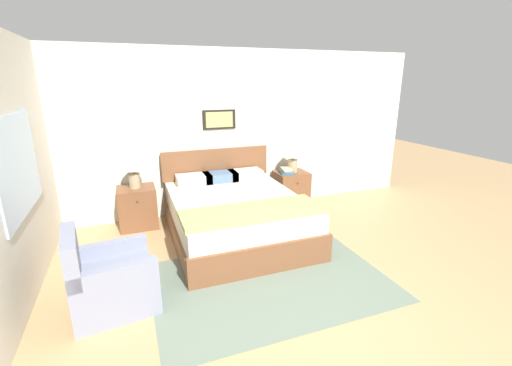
% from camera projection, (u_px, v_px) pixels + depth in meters
% --- Properties ---
extents(ground_plane, '(16.00, 16.00, 0.00)m').
position_uv_depth(ground_plane, '(318.00, 335.00, 2.96)').
color(ground_plane, tan).
extents(wall_back, '(7.19, 0.09, 2.60)m').
position_uv_depth(wall_back, '(218.00, 133.00, 5.52)').
color(wall_back, beige).
rests_on(wall_back, ground_plane).
extents(wall_left, '(0.08, 5.64, 2.60)m').
position_uv_depth(wall_left, '(12.00, 171.00, 3.22)').
color(wall_left, beige).
rests_on(wall_left, ground_plane).
extents(area_rug_main, '(2.51, 1.72, 0.01)m').
position_uv_depth(area_rug_main, '(271.00, 281.00, 3.75)').
color(area_rug_main, slate).
rests_on(area_rug_main, ground_plane).
extents(bed, '(1.73, 2.15, 1.06)m').
position_uv_depth(bed, '(236.00, 215.00, 4.75)').
color(bed, brown).
rests_on(bed, ground_plane).
extents(armchair, '(0.82, 0.73, 0.84)m').
position_uv_depth(armchair, '(109.00, 281.00, 3.24)').
color(armchair, gray).
rests_on(armchair, ground_plane).
extents(nightstand_near_window, '(0.53, 0.49, 0.61)m').
position_uv_depth(nightstand_near_window, '(138.00, 207.00, 5.07)').
color(nightstand_near_window, brown).
rests_on(nightstand_near_window, ground_plane).
extents(nightstand_by_door, '(0.53, 0.49, 0.61)m').
position_uv_depth(nightstand_by_door, '(291.00, 189.00, 5.93)').
color(nightstand_by_door, brown).
rests_on(nightstand_by_door, ground_plane).
extents(table_lamp_near_window, '(0.31, 0.31, 0.47)m').
position_uv_depth(table_lamp_near_window, '(133.00, 167.00, 4.89)').
color(table_lamp_near_window, gray).
rests_on(table_lamp_near_window, nightstand_near_window).
extents(table_lamp_by_door, '(0.31, 0.31, 0.47)m').
position_uv_depth(table_lamp_by_door, '(293.00, 154.00, 5.75)').
color(table_lamp_by_door, gray).
rests_on(table_lamp_by_door, nightstand_by_door).
extents(book_thick_bottom, '(0.25, 0.28, 0.04)m').
position_uv_depth(book_thick_bottom, '(286.00, 172.00, 5.75)').
color(book_thick_bottom, '#335693').
rests_on(book_thick_bottom, nightstand_by_door).
extents(book_hardcover_middle, '(0.18, 0.24, 0.03)m').
position_uv_depth(book_hardcover_middle, '(286.00, 170.00, 5.74)').
color(book_hardcover_middle, '#4C7551').
rests_on(book_hardcover_middle, book_thick_bottom).
extents(book_novel_upper, '(0.19, 0.25, 0.03)m').
position_uv_depth(book_novel_upper, '(286.00, 169.00, 5.73)').
color(book_novel_upper, beige).
rests_on(book_novel_upper, book_hardcover_middle).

